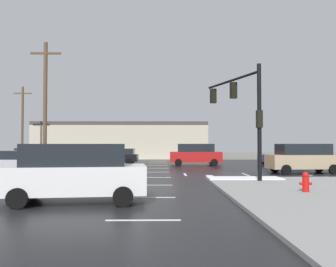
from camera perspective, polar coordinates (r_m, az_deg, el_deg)
name	(u,v)px	position (r m, az deg, el deg)	size (l,w,h in m)	color
ground_plane	(155,175)	(23.56, -2.13, -6.66)	(120.00, 120.00, 0.00)	slate
road_asphalt	(155,175)	(23.56, -2.13, -6.63)	(44.00, 44.00, 0.02)	black
snow_strip_curbside	(244,178)	(20.06, 12.15, -7.01)	(4.00, 1.60, 0.06)	white
lane_markings	(174,176)	(22.19, 0.93, -6.91)	(36.15, 36.15, 0.01)	silver
traffic_signal_mast	(243,105)	(20.50, 11.89, 4.49)	(2.09, 5.71, 6.10)	black
fire_hydrant	(306,182)	(15.23, 21.26, -7.26)	(0.48, 0.26, 0.79)	red
strip_building_background	(122,140)	(51.47, -7.34, -1.12)	(23.77, 8.00, 5.05)	#BCB29E
sedan_black	(116,156)	(34.24, -8.36, -3.65)	(4.58, 2.13, 1.58)	black
suv_red	(196,154)	(33.37, 4.46, -3.31)	(4.89, 2.29, 2.03)	#B21919
sedan_navy	(285,156)	(35.31, 18.35, -3.52)	(4.56, 2.07, 1.58)	#141E47
sedan_silver	(4,162)	(25.48, -24.91, -4.21)	(4.57, 2.10, 1.58)	#B7BABF
suv_white	(75,172)	(12.68, -14.65, -5.96)	(4.98, 2.58, 2.03)	white
sedan_grey	(25,155)	(39.67, -22.06, -3.27)	(2.26, 4.63, 1.58)	slate
suv_tan	(303,158)	(26.21, 20.89, -3.66)	(4.94, 2.43, 2.03)	tan
utility_pole_far	(45,104)	(27.31, -19.15, 4.51)	(2.20, 0.28, 9.46)	brown
utility_pole_distant	(22,122)	(46.16, -22.37, 1.73)	(2.20, 0.28, 8.94)	brown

